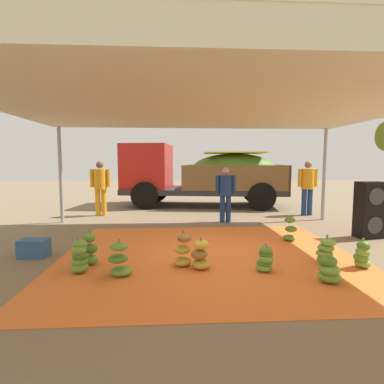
% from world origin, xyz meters
% --- Properties ---
extents(ground_plane, '(40.00, 40.00, 0.00)m').
position_xyz_m(ground_plane, '(0.00, 3.00, 0.00)').
color(ground_plane, '#7F6B51').
extents(tarp_orange, '(5.31, 4.73, 0.01)m').
position_xyz_m(tarp_orange, '(0.00, 0.00, 0.01)').
color(tarp_orange, orange).
rests_on(tarp_orange, ground).
extents(tent_canopy, '(8.00, 7.00, 2.75)m').
position_xyz_m(tent_canopy, '(0.01, -0.10, 2.67)').
color(tent_canopy, '#9EA0A5').
rests_on(tent_canopy, ground).
extents(banana_bunch_0, '(0.35, 0.35, 0.51)m').
position_xyz_m(banana_bunch_0, '(-0.20, -0.71, 0.22)').
color(banana_bunch_0, gold).
rests_on(banana_bunch_0, tarp_orange).
extents(banana_bunch_1, '(0.37, 0.36, 0.45)m').
position_xyz_m(banana_bunch_1, '(0.79, -0.87, 0.19)').
color(banana_bunch_1, '#6B9E38').
rests_on(banana_bunch_1, tarp_orange).
extents(banana_bunch_2, '(0.37, 0.36, 0.57)m').
position_xyz_m(banana_bunch_2, '(1.88, 0.93, 0.24)').
color(banana_bunch_2, '#518428').
rests_on(banana_bunch_2, tarp_orange).
extents(banana_bunch_3, '(0.34, 0.33, 0.49)m').
position_xyz_m(banana_bunch_3, '(2.39, -0.83, 0.22)').
color(banana_bunch_3, '#6B9E38').
rests_on(banana_bunch_3, tarp_orange).
extents(banana_bunch_4, '(0.42, 0.43, 0.49)m').
position_xyz_m(banana_bunch_4, '(1.92, -0.58, 0.21)').
color(banana_bunch_4, '#6B9E38').
rests_on(banana_bunch_4, tarp_orange).
extents(banana_bunch_5, '(0.43, 0.43, 0.56)m').
position_xyz_m(banana_bunch_5, '(-1.45, -0.91, 0.24)').
color(banana_bunch_5, '#60932D').
rests_on(banana_bunch_5, tarp_orange).
extents(banana_bunch_6, '(0.32, 0.32, 0.57)m').
position_xyz_m(banana_bunch_6, '(-2.02, -0.40, 0.26)').
color(banana_bunch_6, '#60932D').
rests_on(banana_bunch_6, tarp_orange).
extents(banana_bunch_7, '(0.35, 0.35, 0.58)m').
position_xyz_m(banana_bunch_7, '(-0.48, -0.54, 0.25)').
color(banana_bunch_7, gold).
rests_on(banana_bunch_7, tarp_orange).
extents(banana_bunch_8, '(0.41, 0.41, 0.42)m').
position_xyz_m(banana_bunch_8, '(1.57, -1.36, 0.19)').
color(banana_bunch_8, '#60932D').
rests_on(banana_bunch_8, tarp_orange).
extents(banana_bunch_9, '(0.35, 0.38, 0.55)m').
position_xyz_m(banana_bunch_9, '(-2.09, -0.75, 0.25)').
color(banana_bunch_9, '#60932D').
rests_on(banana_bunch_9, tarp_orange).
extents(cargo_truck_main, '(6.43, 3.15, 2.40)m').
position_xyz_m(cargo_truck_main, '(0.41, 6.45, 1.27)').
color(cargo_truck_main, '#2D2D2D').
rests_on(cargo_truck_main, ground).
extents(worker_0, '(0.64, 0.39, 1.75)m').
position_xyz_m(worker_0, '(3.66, 4.08, 1.02)').
color(worker_0, navy).
rests_on(worker_0, ground).
extents(worker_1, '(0.64, 0.39, 1.74)m').
position_xyz_m(worker_1, '(-2.98, 4.40, 1.02)').
color(worker_1, orange).
rests_on(worker_1, ground).
extents(worker_2, '(0.57, 0.35, 1.57)m').
position_xyz_m(worker_2, '(0.84, 3.11, 0.91)').
color(worker_2, navy).
rests_on(worker_2, ground).
extents(speaker_stack, '(0.62, 0.45, 1.28)m').
position_xyz_m(speaker_stack, '(3.80, 1.13, 0.64)').
color(speaker_stack, black).
rests_on(speaker_stack, ground).
extents(crate_0, '(0.50, 0.37, 0.32)m').
position_xyz_m(crate_0, '(-3.16, 0.10, 0.16)').
color(crate_0, '#335B8E').
rests_on(crate_0, ground).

